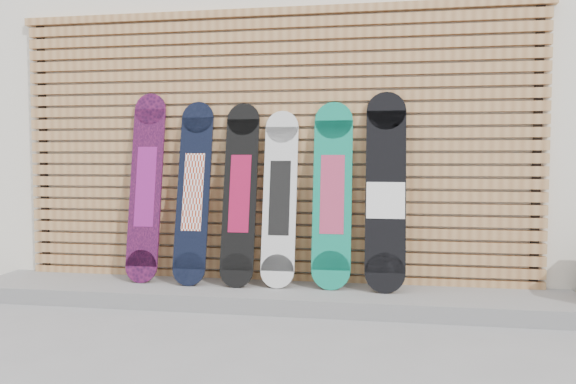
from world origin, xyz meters
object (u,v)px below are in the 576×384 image
Objects in this scene: snowboard_0 at (146,187)px; snowboard_5 at (386,192)px; snowboard_2 at (240,194)px; snowboard_3 at (280,198)px; snowboard_1 at (194,192)px; snowboard_4 at (332,194)px.

snowboard_0 is 1.02× the size of snowboard_5.
snowboard_0 is 0.79m from snowboard_2.
snowboard_3 is 0.91× the size of snowboard_5.
snowboard_2 is at bearing 179.93° from snowboard_5.
snowboard_0 is 1.05× the size of snowboard_1.
snowboard_4 is (0.72, 0.02, -0.00)m from snowboard_2.
snowboard_1 reaches higher than snowboard_3.
snowboard_4 is (1.51, 0.00, -0.05)m from snowboard_0.
snowboard_3 is at bearing -0.03° from snowboard_0.
snowboard_4 is at bearing 0.17° from snowboard_0.
snowboard_4 is at bearing 1.65° from snowboard_2.
snowboard_1 is at bearing -179.48° from snowboard_2.
snowboard_5 is (1.91, -0.02, -0.02)m from snowboard_0.
snowboard_5 is at bearing -1.23° from snowboard_3.
snowboard_2 is at bearing -178.35° from snowboard_4.
snowboard_5 is at bearing -3.16° from snowboard_4.
snowboard_2 is 1.12m from snowboard_5.
snowboard_1 is (0.41, -0.02, -0.04)m from snowboard_0.
snowboard_5 is at bearing 0.08° from snowboard_1.
snowboard_2 is (0.79, -0.02, -0.05)m from snowboard_0.
snowboard_0 reaches higher than snowboard_2.
snowboard_1 is at bearing -178.40° from snowboard_3.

